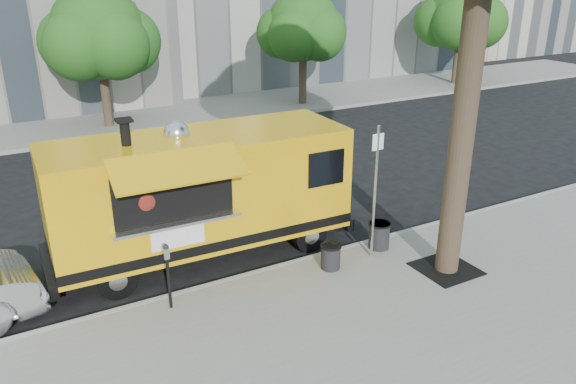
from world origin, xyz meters
name	(u,v)px	position (x,y,z in m)	size (l,w,h in m)	color
ground	(277,249)	(0.00, 0.00, 0.00)	(120.00, 120.00, 0.00)	black
sidewalk	(384,338)	(0.00, -4.00, 0.07)	(60.00, 6.00, 0.15)	gray
curb	(297,264)	(0.00, -0.93, 0.07)	(60.00, 0.14, 0.16)	#999993
far_sidewalk	(129,120)	(0.00, 13.50, 0.07)	(60.00, 5.00, 0.15)	gray
tree_well	(446,269)	(2.60, -2.80, 0.15)	(1.20, 1.20, 0.02)	black
far_tree_b	(98,32)	(-1.00, 12.70, 3.83)	(3.60, 3.60, 5.50)	#33261C
far_tree_c	(303,25)	(8.00, 12.40, 3.72)	(3.24, 3.24, 5.21)	#33261C
far_tree_d	(462,13)	(18.00, 12.60, 3.89)	(3.78, 3.78, 5.64)	#33261C
sign_post	(375,185)	(1.55, -1.55, 1.85)	(0.28, 0.06, 3.00)	silver
parking_meter	(168,269)	(-3.00, -1.35, 0.98)	(0.11, 0.11, 1.33)	black
food_truck	(200,191)	(-1.60, 0.57, 1.57)	(6.85, 3.24, 3.35)	#F1AE0C
trash_bin_left	(379,235)	(1.95, -1.30, 0.48)	(0.51, 0.51, 0.62)	black
trash_bin_right	(331,256)	(0.46, -1.55, 0.44)	(0.45, 0.45, 0.54)	black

